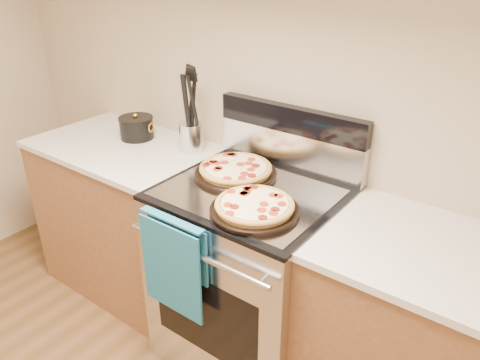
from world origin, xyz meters
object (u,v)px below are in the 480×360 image
Objects in this scene: pepperoni_pizza_back at (236,170)px; saucepan at (137,129)px; pepperoni_pizza_front at (255,207)px; range_body at (250,277)px; utensil_crock at (191,137)px.

saucepan is (-0.75, 0.08, 0.01)m from pepperoni_pizza_back.
pepperoni_pizza_front is at bearing -16.52° from saucepan.
saucepan is at bearing 170.56° from range_body.
pepperoni_pizza_front is 0.73m from utensil_crock.
pepperoni_pizza_front is at bearing -40.28° from pepperoni_pizza_back.
range_body is 2.41× the size of pepperoni_pizza_back.
pepperoni_pizza_back reaches higher than pepperoni_pizza_front.
pepperoni_pizza_front is (0.12, -0.15, 0.50)m from range_body.
pepperoni_pizza_back is 2.03× the size of saucepan.
pepperoni_pizza_back reaches higher than range_body.
pepperoni_pizza_front is 2.31× the size of utensil_crock.
pepperoni_pizza_front is (0.26, -0.22, -0.00)m from pepperoni_pizza_back.
pepperoni_pizza_back is 0.76m from saucepan.
pepperoni_pizza_front is at bearing -51.15° from range_body.
pepperoni_pizza_front is at bearing -28.13° from utensil_crock.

